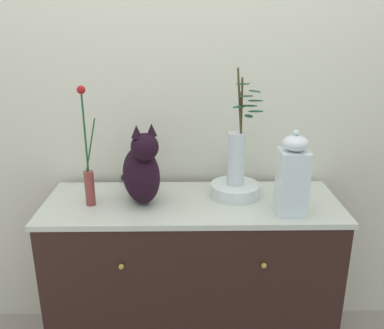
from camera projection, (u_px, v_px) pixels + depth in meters
The scene contains 7 objects.
wall_back at pixel (191, 93), 2.06m from camera, with size 4.40×0.08×2.60m, color silver.
sideboard at pixel (192, 279), 2.05m from camera, with size 1.37×0.51×0.85m.
cat_sitting at pixel (142, 171), 1.85m from camera, with size 0.26×0.42×0.38m.
vase_slim_green at pixel (89, 173), 1.82m from camera, with size 0.07×0.04×0.54m.
bowl_porcelain at pixel (235, 190), 1.96m from camera, with size 0.23×0.23×0.06m, color silver.
vase_glass_clear at pixel (237, 154), 1.90m from camera, with size 0.15×0.11×0.54m.
jar_lidded_porcelain at pixel (293, 176), 1.73m from camera, with size 0.12×0.12×0.37m.
Camera 1 is at (-0.03, -1.74, 1.64)m, focal length 38.46 mm.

